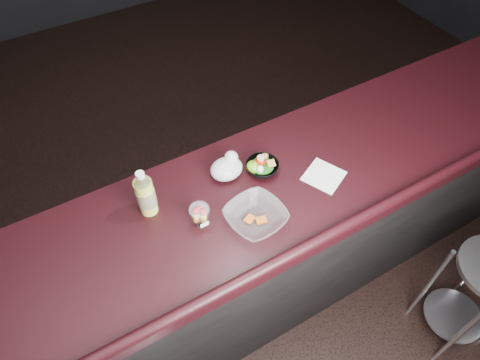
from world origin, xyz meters
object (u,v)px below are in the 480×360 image
Objects in this scene: lemonade_bottle at (146,195)px; snack_bowl at (262,167)px; fruit_cup at (200,214)px; takeout_bowl at (256,217)px; stool_right at (480,287)px; green_apple at (254,167)px.

snack_bowl is (0.53, -0.05, -0.07)m from lemonade_bottle.
lemonade_bottle is at bearing 133.32° from fruit_cup.
takeout_bowl is at bearing -36.97° from lemonade_bottle.
stool_right is at bearing -34.34° from lemonade_bottle.
lemonade_bottle is 0.87× the size of takeout_bowl.
green_apple is 0.27m from takeout_bowl.
stool_right is at bearing -47.32° from snack_bowl.
fruit_cup is 0.73× the size of snack_bowl.
green_apple is at bearing -4.30° from lemonade_bottle.
lemonade_bottle reaches higher than stool_right.
fruit_cup reaches higher than takeout_bowl.
takeout_bowl is at bearing -127.26° from snack_bowl.
green_apple is at bearing 60.67° from takeout_bowl.
takeout_bowl is (-0.17, -0.22, 0.00)m from snack_bowl.
fruit_cup is 0.43× the size of takeout_bowl.
fruit_cup reaches higher than snack_bowl.
takeout_bowl is (-0.13, -0.24, -0.00)m from green_apple.
green_apple is 0.26× the size of takeout_bowl.
lemonade_bottle is (-1.31, 0.89, 0.59)m from stool_right.
snack_bowl is (-0.78, 0.84, 0.51)m from stool_right.
snack_bowl reaches higher than stool_right.
fruit_cup is 0.23m from takeout_bowl.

